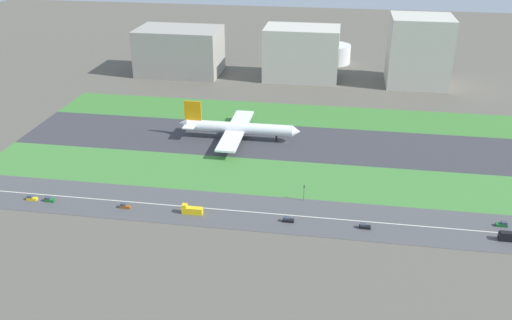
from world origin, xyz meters
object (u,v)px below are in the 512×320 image
car_2 (32,198)px  car_5 (49,200)px  car_0 (125,206)px  traffic_light (304,191)px  fuel_tank_west (334,54)px  truck_0 (192,210)px  car_3 (288,220)px  car_4 (364,226)px  office_tower (419,51)px  hangar_building (301,53)px  airliner (236,128)px  terminal_building (180,51)px  car_1 (502,224)px

car_2 → car_5: size_ratio=1.00×
car_0 → car_2: same height
traffic_light → fuel_tank_west: 219.09m
truck_0 → car_3: bearing=-180.0°
truck_0 → car_4: 68.65m
truck_0 → car_4: size_ratio=1.91×
car_4 → car_5: same height
office_tower → car_0: bearing=-125.1°
hangar_building → fuel_tank_west: (21.61, 45.00, -11.02)m
car_4 → car_2: bearing=0.0°
car_0 → office_tower: bearing=-125.1°
airliner → truck_0: size_ratio=7.74×
car_3 → terminal_building: bearing=-62.6°
car_0 → car_4: size_ratio=1.00×
terminal_building → hangar_building: hangar_building is taller
car_3 → office_tower: bearing=-109.3°
car_0 → terminal_building: bearing=-80.5°
car_5 → traffic_light: (105.57, 17.99, 3.37)m
car_1 → hangar_building: 205.60m
car_4 → car_1: size_ratio=1.00×
car_3 → traffic_light: (4.76, 17.99, 3.37)m
terminal_building → fuel_tank_west: (109.66, 45.00, -9.13)m
car_3 → car_2: bearing=0.0°
traffic_light → terminal_building: 203.27m
office_tower → fuel_tank_west: bearing=141.8°
car_1 → traffic_light: bearing=174.1°
hangar_building → fuel_tank_west: 51.12m
car_4 → car_1: bearing=-169.3°
airliner → car_0: size_ratio=14.77×
office_tower → fuel_tank_west: office_tower is taller
car_2 → car_1: (191.26, 10.00, 0.00)m
truck_0 → car_1: (121.51, 10.00, -0.75)m
car_0 → truck_0: truck_0 is taller
car_4 → hangar_building: size_ratio=0.09×
car_3 → office_tower: 204.62m
car_0 → fuel_tank_west: (77.48, 237.00, 6.20)m
car_2 → car_1: bearing=-177.0°
car_0 → car_5: (-33.34, 0.00, 0.00)m
traffic_light → fuel_tank_west: size_ratio=0.28×
airliner → car_3: (35.74, -78.00, -5.31)m
airliner → car_1: 136.50m
traffic_light → car_1: bearing=-5.9°
truck_0 → car_4: (68.65, 0.00, -0.75)m
car_1 → car_5: 183.57m
hangar_building → fuel_tank_west: size_ratio=2.00×
terminal_building → office_tower: size_ratio=1.28×
office_tower → truck_0: bearing=-119.0°
car_4 → terminal_building: (-129.27, 192.00, 15.33)m
car_0 → car_2: size_ratio=1.00×
car_0 → office_tower: 235.57m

